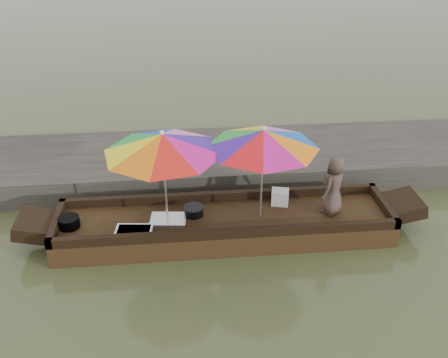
{
  "coord_description": "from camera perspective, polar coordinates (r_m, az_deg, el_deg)",
  "views": [
    {
      "loc": [
        -0.67,
        -6.66,
        4.76
      ],
      "look_at": [
        0.0,
        0.1,
        1.0
      ],
      "focal_mm": 40.0,
      "sensor_mm": 36.0,
      "label": 1
    }
  ],
  "objects": [
    {
      "name": "umbrella_stern",
      "position": [
        7.69,
        4.36,
        0.66
      ],
      "size": [
        1.95,
        1.95,
        1.55
      ],
      "primitive_type": null,
      "rotation": [
        0.0,
        0.0,
        -0.16
      ],
      "color": "blue",
      "rests_on": "boat_hull"
    },
    {
      "name": "dock",
      "position": [
        9.96,
        -1.19,
        2.05
      ],
      "size": [
        22.0,
        2.2,
        0.5
      ],
      "primitive_type": "cube",
      "color": "#2D2B26",
      "rests_on": "ground"
    },
    {
      "name": "water",
      "position": [
        8.21,
        0.07,
        -6.45
      ],
      "size": [
        80.0,
        80.0,
        0.0
      ],
      "primitive_type": "plane",
      "color": "#454E29",
      "rests_on": "ground"
    },
    {
      "name": "vendor",
      "position": [
        8.1,
        12.47,
        -0.7
      ],
      "size": [
        0.57,
        0.56,
        0.99
      ],
      "primitive_type": "imported",
      "rotation": [
        0.0,
        0.0,
        3.91
      ],
      "color": "#493A32",
      "rests_on": "boat_hull"
    },
    {
      "name": "tray_scallop",
      "position": [
        7.95,
        -6.38,
        -4.67
      ],
      "size": [
        0.6,
        0.44,
        0.06
      ],
      "primitive_type": "cube",
      "rotation": [
        0.0,
        0.0,
        -0.11
      ],
      "color": "silver",
      "rests_on": "boat_hull"
    },
    {
      "name": "tray_crayfish",
      "position": [
        7.71,
        -10.28,
        -6.08
      ],
      "size": [
        0.6,
        0.44,
        0.09
      ],
      "primitive_type": "cube",
      "rotation": [
        0.0,
        0.0,
        -0.11
      ],
      "color": "silver",
      "rests_on": "boat_hull"
    },
    {
      "name": "umbrella_bow",
      "position": [
        7.59,
        -6.77,
        0.13
      ],
      "size": [
        2.1,
        2.1,
        1.55
      ],
      "primitive_type": null,
      "rotation": [
        0.0,
        0.0,
        -0.2
      ],
      "color": "#3D14A5",
      "rests_on": "boat_hull"
    },
    {
      "name": "boat_hull",
      "position": [
        8.11,
        0.07,
        -5.44
      ],
      "size": [
        5.35,
        1.2,
        0.35
      ],
      "primitive_type": "cube",
      "color": "black",
      "rests_on": "water"
    },
    {
      "name": "charcoal_grill",
      "position": [
        8.05,
        -3.48,
        -3.69
      ],
      "size": [
        0.3,
        0.3,
        0.14
      ],
      "primitive_type": "cylinder",
      "color": "black",
      "rests_on": "boat_hull"
    },
    {
      "name": "cooking_pot",
      "position": [
        8.11,
        -17.28,
        -4.74
      ],
      "size": [
        0.32,
        0.32,
        0.17
      ],
      "primitive_type": "cylinder",
      "color": "black",
      "rests_on": "boat_hull"
    },
    {
      "name": "supply_bag",
      "position": [
        8.35,
        6.42,
        -2.06
      ],
      "size": [
        0.32,
        0.28,
        0.26
      ],
      "primitive_type": "cube",
      "rotation": [
        0.0,
        0.0,
        -0.22
      ],
      "color": "silver",
      "rests_on": "boat_hull"
    }
  ]
}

